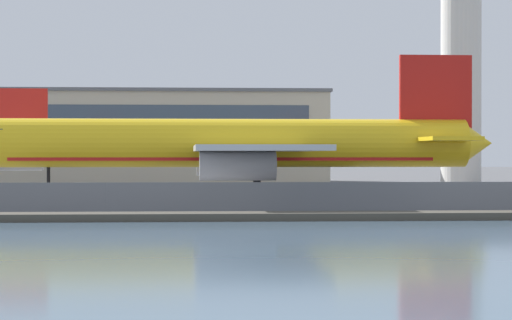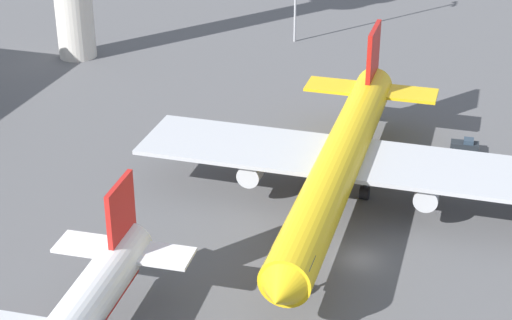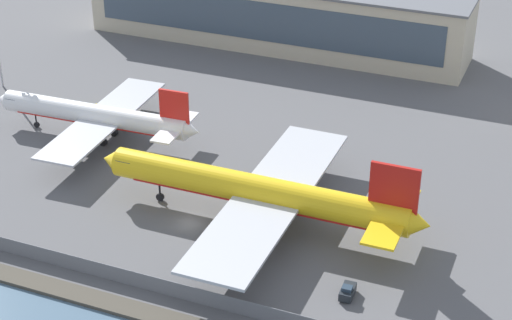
% 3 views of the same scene
% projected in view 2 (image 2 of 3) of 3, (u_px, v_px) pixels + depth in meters
% --- Properties ---
extents(ground_plane, '(500.00, 500.00, 0.00)m').
position_uv_depth(ground_plane, '(360.00, 259.00, 79.42)').
color(ground_plane, '#565659').
extents(cargo_jet_yellow, '(49.64, 42.68, 13.51)m').
position_uv_depth(cargo_jet_yellow, '(341.00, 161.00, 86.30)').
color(cargo_jet_yellow, yellow).
rests_on(cargo_jet_yellow, ground).
extents(baggage_tug, '(1.74, 3.27, 1.80)m').
position_uv_depth(baggage_tug, '(465.00, 146.00, 99.39)').
color(baggage_tug, '#1E2328').
rests_on(baggage_tug, ground).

